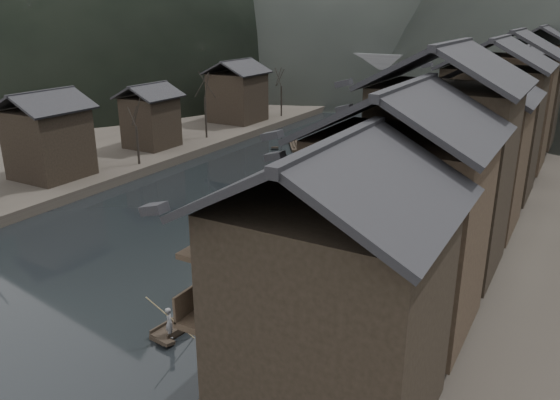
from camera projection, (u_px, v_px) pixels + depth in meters
The scene contains 12 objects.
water at pixel (138, 274), 35.60m from camera, with size 300.00×300.00×0.00m, color black.
left_bank at pixel (153, 116), 84.57m from camera, with size 40.00×200.00×1.20m, color #2D2823.
stilt_houses at pixel (487, 116), 40.51m from camera, with size 9.00×67.60×15.02m.
left_houses at pixel (125, 112), 59.81m from camera, with size 8.10×53.20×8.73m.
bare_trees at pixel (153, 111), 58.59m from camera, with size 3.60×61.15×7.19m.
moored_sampans at pixel (425, 197), 49.48m from camera, with size 3.30×67.64×0.47m.
midriver_boats at pixel (333, 140), 71.31m from camera, with size 8.96×16.89×0.45m.
stone_bridge at pixel (436, 79), 92.78m from camera, with size 40.00×6.00×9.00m.
hero_sampan at pixel (190, 319), 30.07m from camera, with size 1.65×5.39×0.44m.
cargo_heap at pixel (192, 308), 30.08m from camera, with size 1.17×1.54×0.70m, color black.
boatman at pixel (169, 318), 28.09m from camera, with size 0.62×0.41×1.71m, color #5F5F61.
bamboo_pole at pixel (169, 279), 27.22m from camera, with size 0.06×0.06×3.79m, color #8C7A51.
Camera 1 is at (23.99, -23.09, 16.37)m, focal length 35.00 mm.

